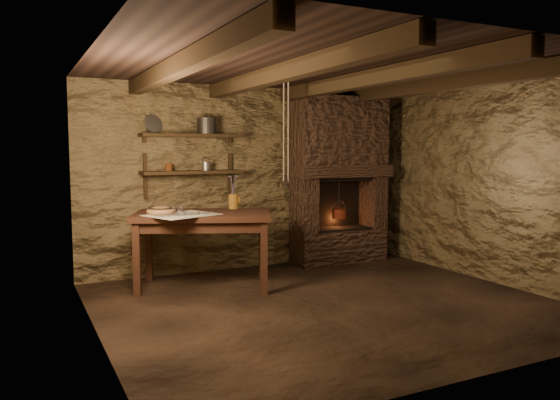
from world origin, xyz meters
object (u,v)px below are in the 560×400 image
stoneware_jug (234,194)px  red_pot (339,213)px  iron_stockpot (207,127)px  wooden_bowl (161,211)px  work_table (203,247)px

stoneware_jug → red_pot: stoneware_jug is taller
iron_stockpot → wooden_bowl: bearing=-140.9°
work_table → stoneware_jug: 0.76m
stoneware_jug → iron_stockpot: bearing=130.3°
stoneware_jug → iron_stockpot: iron_stockpot is taller
iron_stockpot → work_table: bearing=-113.3°
work_table → red_pot: bearing=35.9°
wooden_bowl → stoneware_jug: bearing=12.0°
wooden_bowl → red_pot: size_ratio=0.58×
red_pot → iron_stockpot: bearing=176.3°
stoneware_jug → red_pot: (1.68, 0.29, -0.35)m
wooden_bowl → iron_stockpot: 1.36m
iron_stockpot → red_pot: iron_stockpot is taller
stoneware_jug → wooden_bowl: stoneware_jug is taller
red_pot → stoneware_jug: bearing=-170.3°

